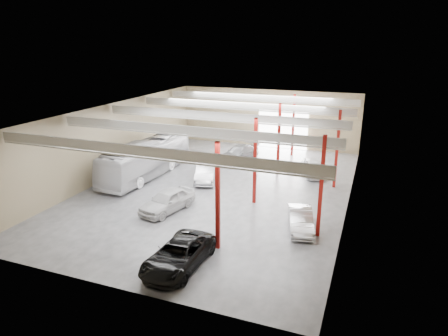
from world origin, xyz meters
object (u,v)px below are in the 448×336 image
Objects in this scene: black_sedan at (179,255)px; car_row_c at (239,153)px; car_right_far at (313,167)px; car_row_b at (206,172)px; coach_bus at (146,159)px; car_right_near at (301,220)px; car_row_a at (167,200)px.

car_row_c is (-3.77, 21.92, 0.00)m from black_sedan.
car_row_b is at bearing -169.85° from car_right_far.
car_right_near is at bearing -19.82° from coach_bus.
car_right_near is (16.14, -6.32, -0.99)m from coach_bus.
car_right_far is at bearing 3.95° from car_row_c.
car_row_c reaches higher than car_right_far.
car_right_far is at bearing 23.21° from coach_bus.
car_row_c is at bearing 145.55° from car_right_far.
car_row_c is (0.73, 15.00, -0.07)m from car_row_a.
car_row_a is at bearing 125.03° from black_sedan.
car_row_b reaches higher than car_right_near.
car_row_b is (0.00, 7.50, -0.04)m from car_row_a.
coach_bus is 17.37m from car_right_near.
car_row_b is at bearing 109.31° from black_sedan.
car_row_b reaches higher than car_row_c.
car_right_far is at bearing 78.52° from black_sedan.
coach_bus is 2.78× the size of car_right_near.
car_right_near is at bearing -38.02° from car_row_c.
car_right_near is (10.23, 0.42, -0.12)m from car_row_a.
car_right_far is (15.11, 6.00, -0.95)m from coach_bus.
car_row_b is (-4.50, 14.42, 0.03)m from black_sedan.
black_sedan is 9.31m from car_right_near.
car_right_near is (5.73, 7.34, -0.05)m from black_sedan.
coach_bus is 2.46× the size of car_row_a.
coach_bus is at bearing 144.51° from car_row_a.
coach_bus is 2.27× the size of car_row_c.
car_row_b reaches higher than black_sedan.
car_row_b is 12.44m from car_right_near.
car_row_b is 0.92× the size of car_row_c.
car_row_b is at bearing 8.86° from coach_bus.
coach_bus reaches higher than black_sedan.
car_row_b is at bearing -76.69° from car_row_c.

